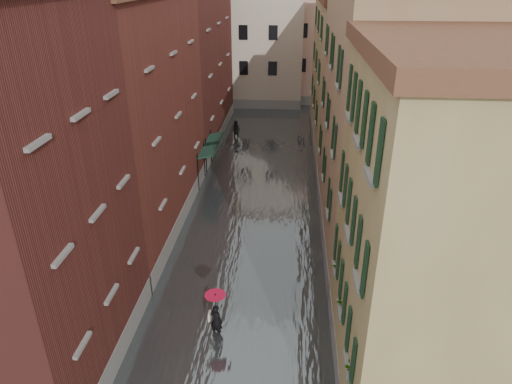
% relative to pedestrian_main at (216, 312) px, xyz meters
% --- Properties ---
extents(ground, '(120.00, 120.00, 0.00)m').
position_rel_pedestrian_main_xyz_m(ground, '(0.66, 0.13, -1.23)').
color(ground, '#575659').
rests_on(ground, ground).
extents(floodwater, '(10.00, 60.00, 0.20)m').
position_rel_pedestrian_main_xyz_m(floodwater, '(0.66, 13.13, -1.13)').
color(floodwater, '#495051').
rests_on(floodwater, ground).
extents(building_left_near, '(6.00, 8.00, 13.00)m').
position_rel_pedestrian_main_xyz_m(building_left_near, '(-6.34, -1.87, 5.27)').
color(building_left_near, maroon).
rests_on(building_left_near, ground).
extents(building_left_mid, '(6.00, 14.00, 12.50)m').
position_rel_pedestrian_main_xyz_m(building_left_mid, '(-6.34, 9.13, 5.02)').
color(building_left_mid, maroon).
rests_on(building_left_mid, ground).
extents(building_left_far, '(6.00, 16.00, 14.00)m').
position_rel_pedestrian_main_xyz_m(building_left_far, '(-6.34, 24.13, 5.77)').
color(building_left_far, maroon).
rests_on(building_left_far, ground).
extents(building_right_near, '(6.00, 8.00, 11.50)m').
position_rel_pedestrian_main_xyz_m(building_right_near, '(7.66, -1.87, 4.52)').
color(building_right_near, olive).
rests_on(building_right_near, ground).
extents(building_right_mid, '(6.00, 14.00, 13.00)m').
position_rel_pedestrian_main_xyz_m(building_right_mid, '(7.66, 9.13, 5.27)').
color(building_right_mid, '#9D815F').
rests_on(building_right_mid, ground).
extents(building_right_far, '(6.00, 16.00, 11.50)m').
position_rel_pedestrian_main_xyz_m(building_right_far, '(7.66, 24.13, 4.52)').
color(building_right_far, olive).
rests_on(building_right_far, ground).
extents(building_end_cream, '(12.00, 9.00, 13.00)m').
position_rel_pedestrian_main_xyz_m(building_end_cream, '(-2.34, 38.13, 5.27)').
color(building_end_cream, '#B8A492').
rests_on(building_end_cream, ground).
extents(building_end_pink, '(10.00, 9.00, 12.00)m').
position_rel_pedestrian_main_xyz_m(building_end_pink, '(6.66, 40.13, 4.77)').
color(building_end_pink, '#CDA690').
rests_on(building_end_pink, ground).
extents(awning_near, '(1.09, 3.04, 2.80)m').
position_rel_pedestrian_main_xyz_m(awning_near, '(-2.82, 14.69, 1.24)').
color(awning_near, '#163225').
rests_on(awning_near, ground).
extents(awning_far, '(1.09, 2.86, 2.80)m').
position_rel_pedestrian_main_xyz_m(awning_far, '(-2.83, 16.87, 1.23)').
color(awning_far, '#163225').
rests_on(awning_far, ground).
extents(window_planters, '(0.59, 5.79, 0.84)m').
position_rel_pedestrian_main_xyz_m(window_planters, '(4.78, -1.82, 2.28)').
color(window_planters, '#905C2F').
rests_on(window_planters, ground).
extents(pedestrian_main, '(0.87, 0.87, 2.06)m').
position_rel_pedestrian_main_xyz_m(pedestrian_main, '(0.00, 0.00, 0.00)').
color(pedestrian_main, black).
rests_on(pedestrian_main, ground).
extents(pedestrian_far, '(0.98, 0.86, 1.69)m').
position_rel_pedestrian_main_xyz_m(pedestrian_far, '(-2.07, 24.25, -0.38)').
color(pedestrian_far, black).
rests_on(pedestrian_far, ground).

